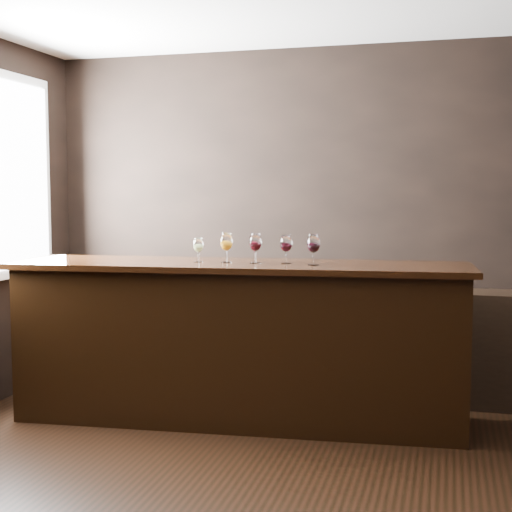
% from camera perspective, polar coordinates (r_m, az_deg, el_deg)
% --- Properties ---
extents(ground, '(5.00, 5.00, 0.00)m').
position_cam_1_polar(ground, '(4.02, 1.68, -18.74)').
color(ground, black).
rests_on(ground, ground).
extents(room_shell, '(5.02, 4.52, 2.81)m').
position_cam_1_polar(room_shell, '(3.84, -1.26, 7.88)').
color(room_shell, black).
rests_on(room_shell, ground).
extents(bar_counter, '(3.16, 0.95, 1.09)m').
position_cam_1_polar(bar_counter, '(5.09, -1.43, -7.11)').
color(bar_counter, black).
rests_on(bar_counter, ground).
extents(bar_top, '(3.27, 1.03, 0.04)m').
position_cam_1_polar(bar_top, '(5.00, -1.45, -0.77)').
color(bar_top, black).
rests_on(bar_top, bar_counter).
extents(back_bar_shelf, '(2.42, 0.40, 0.87)m').
position_cam_1_polar(back_bar_shelf, '(5.76, 8.40, -6.81)').
color(back_bar_shelf, black).
rests_on(back_bar_shelf, ground).
extents(glass_white, '(0.07, 0.07, 0.17)m').
position_cam_1_polar(glass_white, '(5.06, -4.64, 0.84)').
color(glass_white, white).
rests_on(glass_white, bar_top).
extents(glass_amber, '(0.09, 0.09, 0.21)m').
position_cam_1_polar(glass_amber, '(5.00, -2.39, 1.09)').
color(glass_amber, white).
rests_on(glass_amber, bar_top).
extents(glass_red_a, '(0.09, 0.09, 0.21)m').
position_cam_1_polar(glass_red_a, '(4.96, -0.06, 1.04)').
color(glass_red_a, white).
rests_on(glass_red_a, bar_top).
extents(glass_red_b, '(0.09, 0.09, 0.20)m').
position_cam_1_polar(glass_red_b, '(4.94, 2.42, 0.96)').
color(glass_red_b, white).
rests_on(glass_red_b, bar_top).
extents(glass_red_c, '(0.09, 0.09, 0.21)m').
position_cam_1_polar(glass_red_c, '(4.83, 4.63, 0.95)').
color(glass_red_c, white).
rests_on(glass_red_c, bar_top).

